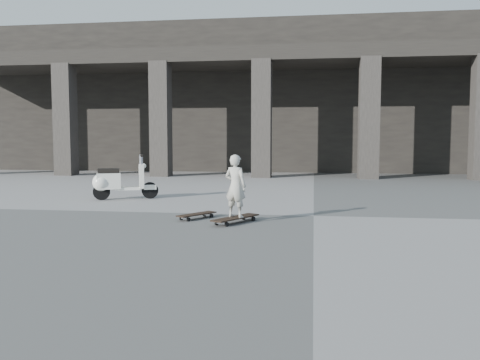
# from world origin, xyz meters

# --- Properties ---
(ground) EXTENTS (90.00, 90.00, 0.00)m
(ground) POSITION_xyz_m (0.00, 0.00, 0.00)
(ground) COLOR #52524F
(ground) RESTS_ON ground
(colonnade) EXTENTS (28.00, 8.82, 6.00)m
(colonnade) POSITION_xyz_m (-0.00, 13.77, 3.03)
(colonnade) COLOR black
(colonnade) RESTS_ON ground
(longboard) EXTENTS (0.69, 0.96, 0.10)m
(longboard) POSITION_xyz_m (-1.24, -0.94, 0.08)
(longboard) COLOR black
(longboard) RESTS_ON ground
(skateboard_spare) EXTENTS (0.58, 0.74, 0.09)m
(skateboard_spare) POSITION_xyz_m (-1.95, -0.62, 0.07)
(skateboard_spare) COLOR black
(skateboard_spare) RESTS_ON ground
(child) EXTENTS (0.43, 0.35, 1.00)m
(child) POSITION_xyz_m (-1.24, -0.94, 0.60)
(child) COLOR #BAB7A8
(child) RESTS_ON longboard
(scooter) EXTENTS (1.34, 0.76, 0.99)m
(scooter) POSITION_xyz_m (-4.35, 1.73, 0.39)
(scooter) COLOR black
(scooter) RESTS_ON ground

